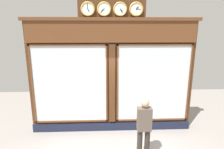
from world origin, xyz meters
name	(u,v)px	position (x,y,z in m)	size (l,w,h in m)	color
shop_facade	(112,76)	(0.00, -0.12, 1.89)	(5.40, 0.42, 4.25)	#4C2B16
pedestrian	(144,126)	(-0.77, 1.46, 0.93)	(0.36, 0.22, 1.69)	#312A24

